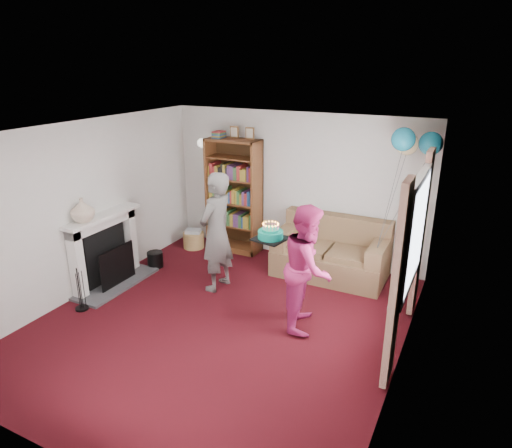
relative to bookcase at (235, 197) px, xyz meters
The scene contains 16 objects.
ground 2.72m from the bookcase, 65.31° to the right, with size 5.00×5.00×0.00m, color black.
wall_back 1.11m from the bookcase, 11.06° to the left, with size 4.50×0.02×2.50m, color silver.
wall_left 2.61m from the bookcase, 117.54° to the right, with size 0.02×5.00×2.50m, color silver.
wall_right 4.05m from the bookcase, 34.76° to the right, with size 0.02×5.00×2.50m, color silver.
ceiling 2.96m from the bookcase, 65.31° to the right, with size 4.50×5.00×0.01m, color white.
fireplace 2.40m from the bookcase, 115.99° to the right, with size 0.55×1.80×1.12m.
window_bay 3.69m from the bookcase, 27.55° to the right, with size 0.14×2.02×2.20m.
wall_sconce 1.13m from the bookcase, behind, with size 0.16×0.23×0.16m.
bookcase is the anchor object (origin of this frame).
sofa 2.02m from the bookcase, ahead, with size 1.75×0.92×0.92m.
wicker_basket 1.13m from the bookcase, 156.57° to the right, with size 0.38×0.38×0.35m.
person_striped 1.55m from the bookcase, 70.83° to the right, with size 0.65×0.43×1.79m, color black.
person_magenta 2.77m from the bookcase, 41.33° to the right, with size 0.79×0.62×1.63m, color #B32361.
birthday_cake 2.31m from the bookcase, 49.04° to the right, with size 0.39×0.39×0.22m.
balloons 3.22m from the bookcase, ahead, with size 0.70×0.70×1.77m.
mantel_vase 2.69m from the bookcase, 113.39° to the right, with size 0.33×0.33×0.34m, color beige.
Camera 1 is at (2.77, -4.47, 3.27)m, focal length 32.00 mm.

